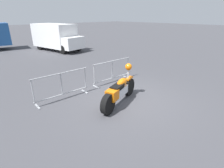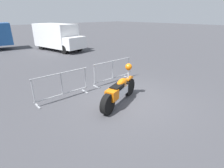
{
  "view_description": "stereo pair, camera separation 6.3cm",
  "coord_description": "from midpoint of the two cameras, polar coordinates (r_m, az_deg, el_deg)",
  "views": [
    {
      "loc": [
        -4.65,
        -3.97,
        3.08
      ],
      "look_at": [
        -0.43,
        0.42,
        0.65
      ],
      "focal_mm": 28.0,
      "sensor_mm": 36.0,
      "label": 1
    },
    {
      "loc": [
        -4.61,
        -4.01,
        3.08
      ],
      "look_at": [
        -0.43,
        0.42,
        0.65
      ],
      "focal_mm": 28.0,
      "sensor_mm": 36.0,
      "label": 2
    }
  ],
  "objects": [
    {
      "name": "ground_plane",
      "position": [
        6.84,
        5.36,
        -5.09
      ],
      "size": [
        120.0,
        120.0,
        0.0
      ],
      "primitive_type": "plane",
      "color": "#424247"
    },
    {
      "name": "motorcycle",
      "position": [
        6.35,
        2.76,
        -2.11
      ],
      "size": [
        2.34,
        0.9,
        1.35
      ],
      "rotation": [
        0.0,
        0.0,
        0.3
      ],
      "color": "black",
      "rests_on": "ground"
    },
    {
      "name": "crowd_barrier_near",
      "position": [
        6.93,
        -15.78,
        -0.48
      ],
      "size": [
        2.23,
        0.54,
        1.07
      ],
      "rotation": [
        0.0,
        0.0,
        -0.05
      ],
      "color": "#9EA0A5",
      "rests_on": "ground"
    },
    {
      "name": "crowd_barrier_far",
      "position": [
        8.4,
        0.45,
        4.24
      ],
      "size": [
        2.23,
        0.54,
        1.07
      ],
      "rotation": [
        0.0,
        0.0,
        -0.05
      ],
      "color": "#9EA0A5",
      "rests_on": "ground"
    },
    {
      "name": "delivery_van",
      "position": [
        17.18,
        -17.29,
        14.66
      ],
      "size": [
        2.78,
        5.26,
        2.31
      ],
      "rotation": [
        0.0,
        0.0,
        -1.4
      ],
      "color": "white",
      "rests_on": "ground"
    },
    {
      "name": "planter_island",
      "position": [
        20.88,
        -15.66,
        13.58
      ],
      "size": [
        4.23,
        4.23,
        1.21
      ],
      "color": "#ADA89E",
      "rests_on": "ground"
    }
  ]
}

